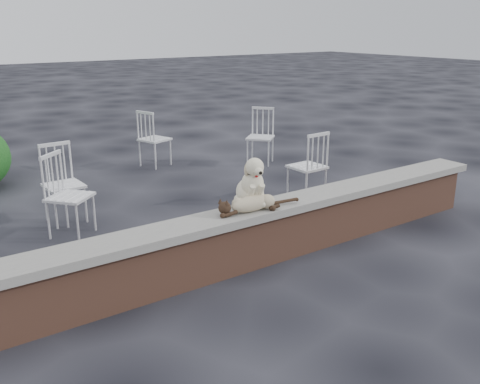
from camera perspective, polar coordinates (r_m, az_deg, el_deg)
ground at (r=5.42m, az=2.50°, el=-7.33°), size 60.00×60.00×0.00m
brick_wall at (r=5.32m, az=2.53°, el=-4.89°), size 6.00×0.30×0.50m
capstone at (r=5.21m, az=2.58°, el=-1.95°), size 6.20×0.40×0.08m
dog at (r=5.14m, az=1.08°, el=1.28°), size 0.42×0.50×0.51m
cat at (r=5.03m, az=1.33°, el=-1.11°), size 1.07×0.46×0.18m
chair_c at (r=7.17m, az=7.25°, el=2.86°), size 0.58×0.58×0.94m
chair_b at (r=6.63m, az=-18.51°, el=0.82°), size 0.58×0.58×0.94m
chair_d at (r=8.98m, az=2.21°, el=6.02°), size 0.79×0.79×0.94m
chair_e at (r=8.95m, az=-9.21°, el=5.75°), size 0.71×0.71×0.94m
chair_a at (r=6.17m, az=-17.91°, el=-0.35°), size 0.79×0.79×0.94m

